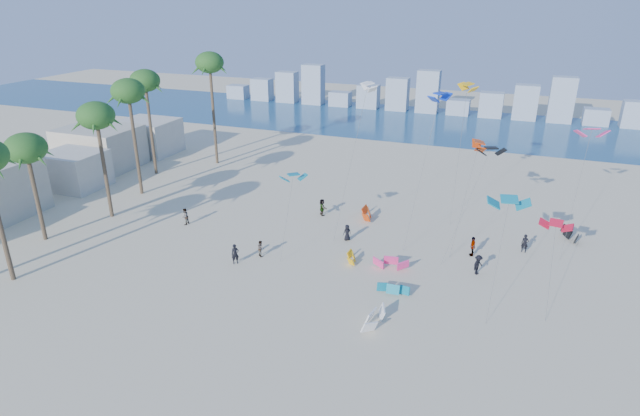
% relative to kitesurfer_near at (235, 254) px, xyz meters
% --- Properties ---
extents(ground, '(220.00, 220.00, 0.00)m').
position_rel_kitesurfer_near_xyz_m(ground, '(3.36, -11.23, -0.94)').
color(ground, beige).
rests_on(ground, ground).
extents(ocean, '(220.00, 220.00, 0.00)m').
position_rel_kitesurfer_near_xyz_m(ocean, '(3.36, 60.77, -0.93)').
color(ocean, navy).
rests_on(ocean, ground).
extents(kitesurfer_near, '(0.82, 0.76, 1.87)m').
position_rel_kitesurfer_near_xyz_m(kitesurfer_near, '(0.00, 0.00, 0.00)').
color(kitesurfer_near, black).
rests_on(kitesurfer_near, ground).
extents(kitesurfer_mid, '(0.94, 0.92, 1.53)m').
position_rel_kitesurfer_near_xyz_m(kitesurfer_mid, '(1.47, 2.13, -0.17)').
color(kitesurfer_mid, gray).
rests_on(kitesurfer_mid, ground).
extents(kitesurfers_far, '(34.26, 9.04, 1.91)m').
position_rel_kitesurfer_near_xyz_m(kitesurfers_far, '(9.77, 9.00, -0.03)').
color(kitesurfers_far, black).
rests_on(kitesurfers_far, ground).
extents(grounded_kites, '(21.91, 24.49, 1.05)m').
position_rel_kitesurfer_near_xyz_m(grounded_kites, '(15.12, 5.74, -0.45)').
color(grounded_kites, '#FDB90D').
rests_on(grounded_kites, ground).
extents(flying_kites, '(27.90, 23.02, 15.27)m').
position_rel_kitesurfer_near_xyz_m(flying_kites, '(18.32, 11.06, 9.99)').
color(flying_kites, '#0C7C96').
rests_on(flying_kites, ground).
extents(palm_row, '(10.02, 44.80, 15.46)m').
position_rel_kitesurfer_near_xyz_m(palm_row, '(-19.19, 4.97, 10.38)').
color(palm_row, brown).
rests_on(palm_row, ground).
extents(beachfront_buildings, '(11.50, 43.00, 6.00)m').
position_rel_kitesurfer_near_xyz_m(beachfront_buildings, '(-30.33, 9.59, 1.73)').
color(beachfront_buildings, beige).
rests_on(beachfront_buildings, ground).
extents(distant_skyline, '(85.00, 3.00, 8.40)m').
position_rel_kitesurfer_near_xyz_m(distant_skyline, '(2.17, 70.77, 2.15)').
color(distant_skyline, '#9EADBF').
rests_on(distant_skyline, ground).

